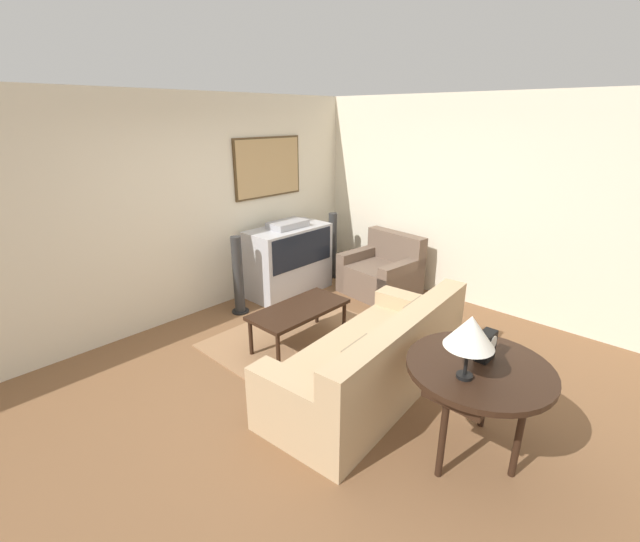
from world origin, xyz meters
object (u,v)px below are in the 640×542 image
Objects in this scene: coffee_table at (299,312)px; speaker_tower_left at (238,277)px; console_table at (479,374)px; armchair at (382,274)px; speaker_tower_right at (333,247)px; couch at (373,362)px; tv at (289,259)px; table_lamp at (470,332)px; mantel_clock at (486,346)px.

coffee_table is 1.18m from speaker_tower_left.
coffee_table is 1.09× the size of console_table.
coffee_table is (-1.86, -0.21, 0.12)m from armchair.
speaker_tower_right is at bearing -175.20° from armchair.
couch reaches higher than console_table.
tv is 1.18× the size of console_table.
couch is 1.11m from coffee_table.
armchair reaches higher than coffee_table.
tv is 2.65× the size of table_lamp.
coffee_table is at bearing -77.41° from armchair.
tv is at bearing -120.23° from couch.
speaker_tower_left reaches higher than mantel_clock.
armchair reaches higher than console_table.
speaker_tower_left is at bearing 180.00° from speaker_tower_right.
table_lamp is 0.45× the size of speaker_tower_left.
coffee_table is 1.09× the size of speaker_tower_left.
coffee_table is (-0.97, -1.21, -0.09)m from tv.
table_lamp is (-1.44, -3.30, 0.62)m from tv.
speaker_tower_left is at bearing -112.12° from armchair.
couch is 1.15m from mantel_clock.
coffee_table is at bearing -128.82° from tv.
console_table is 4.73× the size of mantel_clock.
table_lamp is 2.12× the size of mantel_clock.
table_lamp is at bearing -99.25° from speaker_tower_left.
armchair is 2.25× the size of table_lamp.
coffee_table is at bearing -92.92° from speaker_tower_left.
speaker_tower_left is at bearing 80.75° from table_lamp.
mantel_clock is (0.11, 0.02, 0.18)m from console_table.
speaker_tower_left is (-0.91, -0.03, -0.01)m from tv.
table_lamp is 4.08m from speaker_tower_right.
speaker_tower_right is at bearing -1.84° from tv.
mantel_clock is (-0.15, -2.09, 0.47)m from coffee_table.
armchair is 3.17m from console_table.
tv is at bearing 71.22° from mantel_clock.
couch is 2.20× the size of console_table.
table_lamp is 3.37m from speaker_tower_left.
mantel_clock is (-0.03, -0.99, 0.58)m from couch.
console_table is at bearing -95.53° from speaker_tower_left.
table_lamp reaches higher than speaker_tower_left.
speaker_tower_right is at bearing 0.00° from speaker_tower_left.
tv reaches higher than couch.
armchair is 1.01× the size of console_table.
table_lamp reaches higher than couch.
speaker_tower_left is at bearing -178.16° from tv.
tv reaches higher than armchair.
couch reaches higher than coffee_table.
couch is 2.21× the size of speaker_tower_right.
table_lamp reaches higher than tv.
speaker_tower_left is (0.06, 1.18, 0.08)m from coffee_table.
tv reaches higher than mantel_clock.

